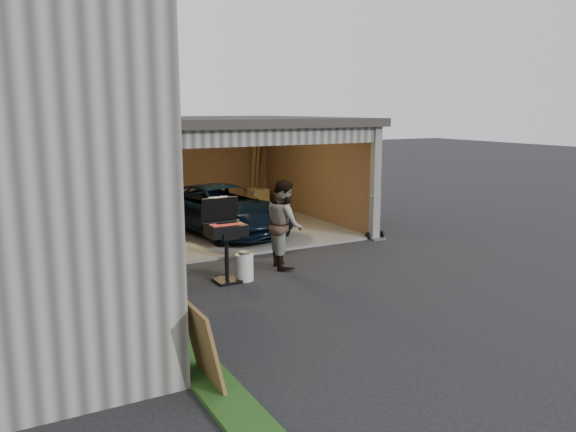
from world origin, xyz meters
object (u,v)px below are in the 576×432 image
at_px(propane_tank, 244,267).
at_px(plywood_panel, 203,346).
at_px(man, 284,224).
at_px(hand_truck, 376,231).
at_px(minivan, 222,211).
at_px(woman, 150,246).
at_px(bbq_grill, 225,233).

height_order(propane_tank, plywood_panel, plywood_panel).
distance_m(man, hand_truck, 3.35).
height_order(minivan, woman, woman).
bearing_deg(woman, bbq_grill, 94.79).
distance_m(woman, plywood_panel, 3.73).
height_order(woman, man, man).
distance_m(minivan, woman, 4.53).
height_order(minivan, hand_truck, minivan).
distance_m(propane_tank, hand_truck, 4.45).
relative_size(bbq_grill, propane_tank, 3.09).
xyz_separation_m(minivan, man, (-0.04, -3.37, 0.29)).
bearing_deg(minivan, bbq_grill, -122.80).
relative_size(minivan, man, 2.42).
bearing_deg(minivan, hand_truck, -48.65).
height_order(man, bbq_grill, man).
distance_m(man, propane_tank, 1.33).
height_order(minivan, propane_tank, minivan).
distance_m(bbq_grill, hand_truck, 4.78).
xyz_separation_m(plywood_panel, hand_truck, (6.24, 4.97, -0.27)).
height_order(minivan, man, man).
distance_m(woman, hand_truck, 6.00).
bearing_deg(woman, propane_tank, 92.92).
height_order(man, propane_tank, man).
xyz_separation_m(bbq_grill, hand_truck, (4.50, 1.43, -0.70)).
bearing_deg(bbq_grill, man, 14.47).
xyz_separation_m(woman, man, (2.73, 0.20, 0.09)).
relative_size(minivan, hand_truck, 3.90).
height_order(minivan, bbq_grill, bbq_grill).
height_order(bbq_grill, hand_truck, bbq_grill).
bearing_deg(bbq_grill, plywood_panel, -116.18).
distance_m(bbq_grill, propane_tank, 0.74).
bearing_deg(propane_tank, minivan, 73.79).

